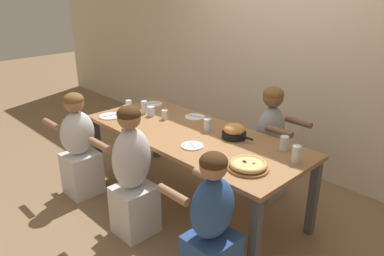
% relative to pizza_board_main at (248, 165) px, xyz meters
% --- Properties ---
extents(ground_plane, '(18.00, 18.00, 0.00)m').
position_rel_pizza_board_main_xyz_m(ground_plane, '(-0.83, 0.20, -0.80)').
color(ground_plane, '#896B4C').
rests_on(ground_plane, ground).
extents(restaurant_back_panel, '(10.00, 0.06, 3.20)m').
position_rel_pizza_board_main_xyz_m(restaurant_back_panel, '(-0.83, 1.64, 0.80)').
color(restaurant_back_panel, beige).
rests_on(restaurant_back_panel, ground).
extents(dining_table, '(2.30, 0.95, 0.77)m').
position_rel_pizza_board_main_xyz_m(dining_table, '(-0.83, 0.20, -0.10)').
color(dining_table, '#996B42').
rests_on(dining_table, ground).
extents(pizza_board_main, '(0.33, 0.33, 0.06)m').
position_rel_pizza_board_main_xyz_m(pizza_board_main, '(0.00, 0.00, 0.00)').
color(pizza_board_main, '#996B42').
rests_on(pizza_board_main, dining_table).
extents(skillet_bowl, '(0.33, 0.23, 0.14)m').
position_rel_pizza_board_main_xyz_m(skillet_bowl, '(-0.47, 0.40, 0.03)').
color(skillet_bowl, black).
rests_on(skillet_bowl, dining_table).
extents(empty_plate_a, '(0.23, 0.23, 0.02)m').
position_rel_pizza_board_main_xyz_m(empty_plate_a, '(-1.77, -0.11, -0.02)').
color(empty_plate_a, white).
rests_on(empty_plate_a, dining_table).
extents(empty_plate_b, '(0.20, 0.20, 0.02)m').
position_rel_pizza_board_main_xyz_m(empty_plate_b, '(-0.60, -0.02, -0.02)').
color(empty_plate_b, white).
rests_on(empty_plate_b, dining_table).
extents(empty_plate_c, '(0.20, 0.20, 0.02)m').
position_rel_pizza_board_main_xyz_m(empty_plate_c, '(-1.78, 0.49, -0.02)').
color(empty_plate_c, white).
rests_on(empty_plate_c, dining_table).
extents(empty_plate_d, '(0.21, 0.21, 0.02)m').
position_rel_pizza_board_main_xyz_m(empty_plate_d, '(-1.12, 0.52, -0.02)').
color(empty_plate_d, white).
rests_on(empty_plate_d, dining_table).
extents(cocktail_glass_blue, '(0.06, 0.06, 0.12)m').
position_rel_pizza_board_main_xyz_m(cocktail_glass_blue, '(-1.30, 0.26, 0.01)').
color(cocktail_glass_blue, silver).
rests_on(cocktail_glass_blue, dining_table).
extents(drinking_glass_a, '(0.07, 0.07, 0.14)m').
position_rel_pizza_board_main_xyz_m(drinking_glass_a, '(0.19, 0.36, 0.04)').
color(drinking_glass_a, silver).
rests_on(drinking_glass_a, dining_table).
extents(drinking_glass_b, '(0.08, 0.08, 0.10)m').
position_rel_pizza_board_main_xyz_m(drinking_glass_b, '(-1.48, 0.22, 0.02)').
color(drinking_glass_b, silver).
rests_on(drinking_glass_b, dining_table).
extents(drinking_glass_c, '(0.07, 0.07, 0.12)m').
position_rel_pizza_board_main_xyz_m(drinking_glass_c, '(-0.00, 0.50, 0.03)').
color(drinking_glass_c, silver).
rests_on(drinking_glass_c, dining_table).
extents(drinking_glass_d, '(0.07, 0.07, 0.12)m').
position_rel_pizza_board_main_xyz_m(drinking_glass_d, '(-1.79, 0.15, 0.02)').
color(drinking_glass_d, silver).
rests_on(drinking_glass_d, dining_table).
extents(drinking_glass_e, '(0.08, 0.08, 0.12)m').
position_rel_pizza_board_main_xyz_m(drinking_glass_e, '(-0.76, 0.34, 0.02)').
color(drinking_glass_e, silver).
rests_on(drinking_glass_e, dining_table).
extents(drinking_glass_f, '(0.06, 0.06, 0.14)m').
position_rel_pizza_board_main_xyz_m(drinking_glass_f, '(-1.60, 0.22, 0.03)').
color(drinking_glass_f, silver).
rests_on(drinking_glass_f, dining_table).
extents(drinking_glass_g, '(0.08, 0.08, 0.14)m').
position_rel_pizza_board_main_xyz_m(drinking_glass_g, '(-1.60, -0.01, 0.03)').
color(drinking_glass_g, silver).
rests_on(drinking_glass_g, dining_table).
extents(diner_far_midright, '(0.51, 0.40, 1.18)m').
position_rel_pizza_board_main_xyz_m(diner_far_midright, '(-0.41, 0.90, -0.26)').
color(diner_far_midright, '#99999E').
rests_on(diner_far_midright, ground).
extents(diner_near_center, '(0.51, 0.40, 1.20)m').
position_rel_pizza_board_main_xyz_m(diner_near_center, '(-0.84, -0.50, -0.25)').
color(diner_near_center, silver).
rests_on(diner_near_center, ground).
extents(diner_near_right, '(0.51, 0.40, 1.10)m').
position_rel_pizza_board_main_xyz_m(diner_near_right, '(0.09, -0.50, -0.30)').
color(diner_near_right, '#2D5193').
rests_on(diner_near_right, ground).
extents(diner_near_left, '(0.51, 0.40, 1.11)m').
position_rel_pizza_board_main_xyz_m(diner_near_left, '(-1.78, -0.50, -0.29)').
color(diner_near_left, silver).
rests_on(diner_near_left, ground).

